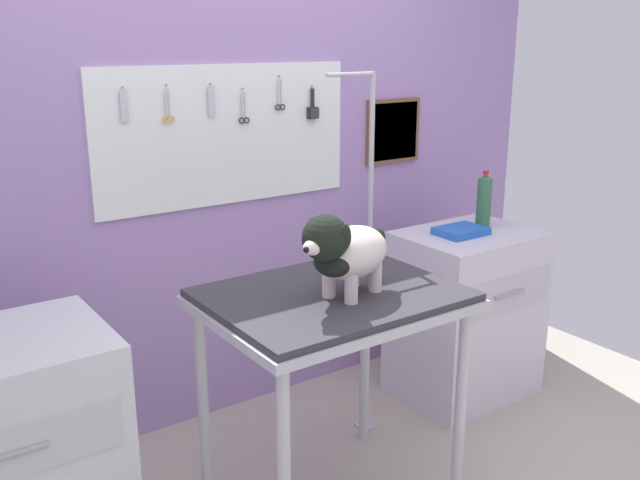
{
  "coord_description": "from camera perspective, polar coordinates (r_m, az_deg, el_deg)",
  "views": [
    {
      "loc": [
        -1.44,
        -1.62,
        1.8
      ],
      "look_at": [
        -0.02,
        0.41,
        1.08
      ],
      "focal_mm": 39.27,
      "sensor_mm": 36.0,
      "label": 1
    }
  ],
  "objects": [
    {
      "name": "cabinet_right",
      "position": [
        3.7,
        11.76,
        -5.9
      ],
      "size": [
        0.68,
        0.54,
        0.87
      ],
      "color": "silver",
      "rests_on": "ground"
    },
    {
      "name": "grooming_arm",
      "position": [
        3.18,
        3.89,
        -2.67
      ],
      "size": [
        0.3,
        0.11,
        1.67
      ],
      "color": "#B7B7BC",
      "rests_on": "ground"
    },
    {
      "name": "grooming_table",
      "position": [
        2.62,
        0.97,
        -6.14
      ],
      "size": [
        0.92,
        0.71,
        0.9
      ],
      "color": "#B7B7BC",
      "rests_on": "ground"
    },
    {
      "name": "rear_wall_panel",
      "position": [
        3.3,
        -8.38,
        4.69
      ],
      "size": [
        4.0,
        0.11,
        2.3
      ],
      "color": "#A27FBC",
      "rests_on": "ground"
    },
    {
      "name": "soda_bottle",
      "position": [
        3.66,
        13.22,
        3.12
      ],
      "size": [
        0.07,
        0.07,
        0.29
      ],
      "color": "#346643",
      "rests_on": "cabinet_right"
    },
    {
      "name": "dog",
      "position": [
        2.46,
        2.02,
        -0.89
      ],
      "size": [
        0.45,
        0.29,
        0.33
      ],
      "color": "silver",
      "rests_on": "grooming_table"
    },
    {
      "name": "supply_tray",
      "position": [
        3.51,
        11.41,
        0.72
      ],
      "size": [
        0.24,
        0.18,
        0.04
      ],
      "color": "blue",
      "rests_on": "cabinet_right"
    }
  ]
}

